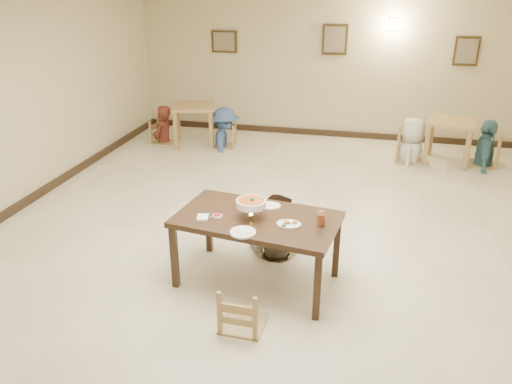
% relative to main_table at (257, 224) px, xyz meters
% --- Properties ---
extents(floor, '(10.00, 10.00, 0.00)m').
position_rel_main_table_xyz_m(floor, '(0.15, 0.82, -0.72)').
color(floor, beige).
rests_on(floor, ground).
extents(wall_back, '(10.00, 0.00, 10.00)m').
position_rel_main_table_xyz_m(wall_back, '(0.15, 5.82, 0.78)').
color(wall_back, beige).
rests_on(wall_back, floor).
extents(baseboard_back, '(8.00, 0.06, 0.12)m').
position_rel_main_table_xyz_m(baseboard_back, '(0.15, 5.79, -0.66)').
color(baseboard_back, black).
rests_on(baseboard_back, floor).
extents(baseboard_left, '(0.06, 10.00, 0.12)m').
position_rel_main_table_xyz_m(baseboard_left, '(-3.82, 0.82, -0.66)').
color(baseboard_left, black).
rests_on(baseboard_left, floor).
extents(picture_a, '(0.55, 0.04, 0.45)m').
position_rel_main_table_xyz_m(picture_a, '(-2.05, 5.77, 1.18)').
color(picture_a, '#362613').
rests_on(picture_a, wall_back).
extents(picture_b, '(0.50, 0.04, 0.60)m').
position_rel_main_table_xyz_m(picture_b, '(0.25, 5.77, 1.28)').
color(picture_b, '#362613').
rests_on(picture_b, wall_back).
extents(picture_c, '(0.45, 0.04, 0.55)m').
position_rel_main_table_xyz_m(picture_c, '(2.75, 5.77, 1.13)').
color(picture_c, '#362613').
rests_on(picture_c, wall_back).
extents(wall_sconce, '(0.16, 0.05, 0.22)m').
position_rel_main_table_xyz_m(wall_sconce, '(1.35, 5.78, 1.58)').
color(wall_sconce, '#FFD88C').
rests_on(wall_sconce, wall_back).
extents(main_table, '(1.82, 1.19, 0.80)m').
position_rel_main_table_xyz_m(main_table, '(0.00, 0.00, 0.00)').
color(main_table, '#362315').
rests_on(main_table, floor).
extents(chair_far, '(0.48, 0.48, 1.02)m').
position_rel_main_table_xyz_m(chair_far, '(0.11, 0.81, -0.21)').
color(chair_far, tan).
rests_on(chair_far, floor).
extents(chair_near, '(0.42, 0.42, 0.89)m').
position_rel_main_table_xyz_m(chair_near, '(0.04, -0.79, -0.27)').
color(chair_near, tan).
rests_on(chair_near, floor).
extents(main_diner, '(0.85, 0.72, 1.54)m').
position_rel_main_table_xyz_m(main_diner, '(0.07, 0.69, 0.05)').
color(main_diner, gray).
rests_on(main_diner, floor).
extents(curry_warmer, '(0.35, 0.32, 0.28)m').
position_rel_main_table_xyz_m(curry_warmer, '(-0.06, -0.03, 0.25)').
color(curry_warmer, silver).
rests_on(curry_warmer, main_table).
extents(rice_plate_far, '(0.26, 0.26, 0.06)m').
position_rel_main_table_xyz_m(rice_plate_far, '(0.07, 0.28, 0.09)').
color(rice_plate_far, white).
rests_on(rice_plate_far, main_table).
extents(rice_plate_near, '(0.26, 0.26, 0.06)m').
position_rel_main_table_xyz_m(rice_plate_near, '(-0.05, -0.39, 0.09)').
color(rice_plate_near, white).
rests_on(rice_plate_near, main_table).
extents(fried_plate, '(0.25, 0.25, 0.06)m').
position_rel_main_table_xyz_m(fried_plate, '(0.36, -0.12, 0.10)').
color(fried_plate, white).
rests_on(fried_plate, main_table).
extents(chili_dish, '(0.11, 0.11, 0.02)m').
position_rel_main_table_xyz_m(chili_dish, '(-0.41, -0.10, 0.09)').
color(chili_dish, white).
rests_on(chili_dish, main_table).
extents(napkin_cutlery, '(0.16, 0.24, 0.03)m').
position_rel_main_table_xyz_m(napkin_cutlery, '(-0.55, -0.17, 0.10)').
color(napkin_cutlery, white).
rests_on(napkin_cutlery, main_table).
extents(drink_glass, '(0.08, 0.08, 0.17)m').
position_rel_main_table_xyz_m(drink_glass, '(0.68, -0.04, 0.16)').
color(drink_glass, white).
rests_on(drink_glass, main_table).
extents(bg_table_left, '(1.03, 1.03, 0.81)m').
position_rel_main_table_xyz_m(bg_table_left, '(-2.37, 4.59, -0.05)').
color(bg_table_left, tan).
rests_on(bg_table_left, floor).
extents(bg_table_right, '(0.94, 0.94, 0.80)m').
position_rel_main_table_xyz_m(bg_table_right, '(2.51, 4.60, -0.06)').
color(bg_table_right, tan).
rests_on(bg_table_right, floor).
extents(bg_chair_ll, '(0.42, 0.42, 0.90)m').
position_rel_main_table_xyz_m(bg_chair_ll, '(-3.03, 4.53, -0.27)').
color(bg_chair_ll, tan).
rests_on(bg_chair_ll, floor).
extents(bg_chair_lr, '(0.43, 0.43, 0.91)m').
position_rel_main_table_xyz_m(bg_chair_lr, '(-1.72, 4.56, -0.27)').
color(bg_chair_lr, tan).
rests_on(bg_chair_lr, floor).
extents(bg_chair_rl, '(0.51, 0.51, 1.09)m').
position_rel_main_table_xyz_m(bg_chair_rl, '(1.86, 4.54, -0.18)').
color(bg_chair_rl, tan).
rests_on(bg_chair_rl, floor).
extents(bg_chair_rr, '(0.47, 0.47, 1.00)m').
position_rel_main_table_xyz_m(bg_chair_rr, '(3.15, 4.60, -0.22)').
color(bg_chair_rr, tan).
rests_on(bg_chair_rr, floor).
extents(bg_diner_a, '(0.43, 0.60, 1.54)m').
position_rel_main_table_xyz_m(bg_diner_a, '(-3.03, 4.53, 0.05)').
color(bg_diner_a, '#58221C').
rests_on(bg_diner_a, floor).
extents(bg_diner_b, '(0.85, 1.16, 1.60)m').
position_rel_main_table_xyz_m(bg_diner_b, '(-1.72, 4.56, 0.08)').
color(bg_diner_b, '#456598').
rests_on(bg_diner_b, floor).
extents(bg_diner_c, '(0.66, 0.88, 1.63)m').
position_rel_main_table_xyz_m(bg_diner_c, '(1.86, 4.54, 0.10)').
color(bg_diner_c, silver).
rests_on(bg_diner_c, floor).
extents(bg_diner_d, '(0.53, 1.03, 1.69)m').
position_rel_main_table_xyz_m(bg_diner_d, '(3.15, 4.60, 0.13)').
color(bg_diner_d, teal).
rests_on(bg_diner_d, floor).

